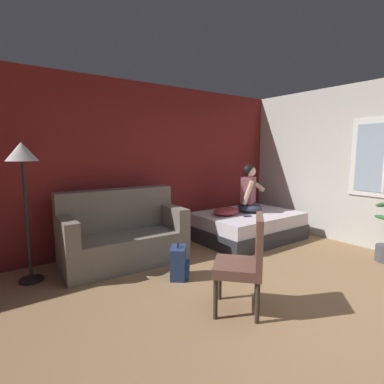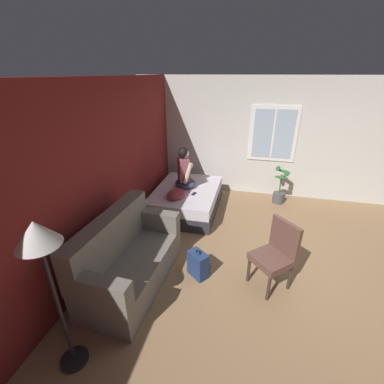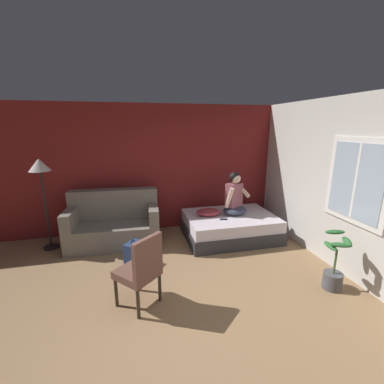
{
  "view_description": "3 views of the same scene",
  "coord_description": "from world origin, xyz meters",
  "views": [
    {
      "loc": [
        -2.46,
        -1.59,
        1.6
      ],
      "look_at": [
        0.3,
        2.2,
        0.95
      ],
      "focal_mm": 28.0,
      "sensor_mm": 36.0,
      "label": 1
    },
    {
      "loc": [
        -3.35,
        0.84,
        2.74
      ],
      "look_at": [
        0.68,
        1.8,
        0.8
      ],
      "focal_mm": 24.0,
      "sensor_mm": 36.0,
      "label": 2
    },
    {
      "loc": [
        -0.41,
        -2.54,
        2.26
      ],
      "look_at": [
        0.68,
        2.09,
        1.02
      ],
      "focal_mm": 24.0,
      "sensor_mm": 36.0,
      "label": 3
    }
  ],
  "objects": [
    {
      "name": "backpack",
      "position": [
        -0.46,
        1.43,
        0.19
      ],
      "size": [
        0.35,
        0.35,
        0.46
      ],
      "color": "navy",
      "rests_on": "ground"
    },
    {
      "name": "side_chair",
      "position": [
        -0.38,
        0.38,
        0.53
      ],
      "size": [
        0.65,
        0.65,
        0.98
      ],
      "color": "#382D23",
      "rests_on": "ground"
    },
    {
      "name": "floor_lamp",
      "position": [
        -1.99,
        2.43,
        1.43
      ],
      "size": [
        0.36,
        0.36,
        1.7
      ],
      "color": "black",
      "rests_on": "ground"
    },
    {
      "name": "person_seated",
      "position": [
        1.6,
        2.19,
        0.84
      ],
      "size": [
        0.66,
        0.63,
        0.88
      ],
      "color": "#383D51",
      "rests_on": "bed"
    },
    {
      "name": "throw_pillow",
      "position": [
        1.05,
        2.2,
        0.55
      ],
      "size": [
        0.51,
        0.41,
        0.14
      ],
      "primitive_type": "ellipsoid",
      "rotation": [
        0.0,
        0.0,
        -0.1
      ],
      "color": "#993338",
      "rests_on": "bed"
    },
    {
      "name": "wall_back_accent",
      "position": [
        0.0,
        3.01,
        1.35
      ],
      "size": [
        10.41,
        0.16,
        2.7
      ],
      "primitive_type": "cube",
      "color": "maroon",
      "rests_on": "ground"
    },
    {
      "name": "couch",
      "position": [
        -0.81,
        2.36,
        0.39
      ],
      "size": [
        1.74,
        0.91,
        1.04
      ],
      "color": "slate",
      "rests_on": "ground"
    },
    {
      "name": "bed",
      "position": [
        1.49,
        2.11,
        0.24
      ],
      "size": [
        1.84,
        1.34,
        0.48
      ],
      "color": "#2D2D33",
      "rests_on": "ground"
    },
    {
      "name": "ground_plane",
      "position": [
        0.0,
        0.0,
        0.0
      ],
      "size": [
        40.0,
        40.0,
        0.0
      ],
      "primitive_type": "plane",
      "color": "#93704C"
    },
    {
      "name": "cell_phone",
      "position": [
        1.27,
        1.9,
        0.48
      ],
      "size": [
        0.15,
        0.1,
        0.01
      ],
      "primitive_type": "cube",
      "rotation": [
        0.0,
        0.0,
        1.37
      ],
      "color": "black",
      "rests_on": "bed"
    }
  ]
}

